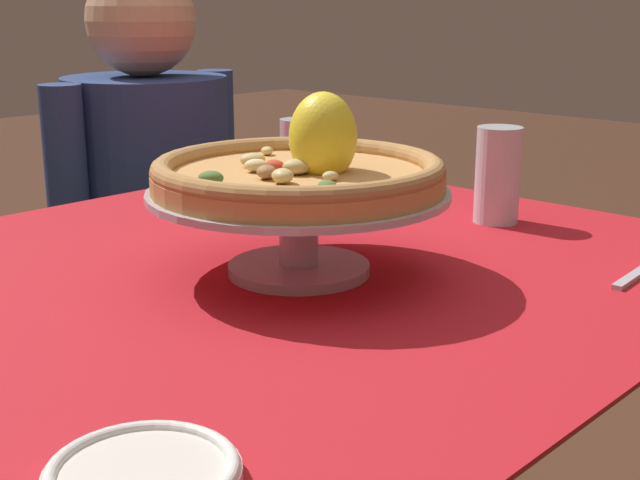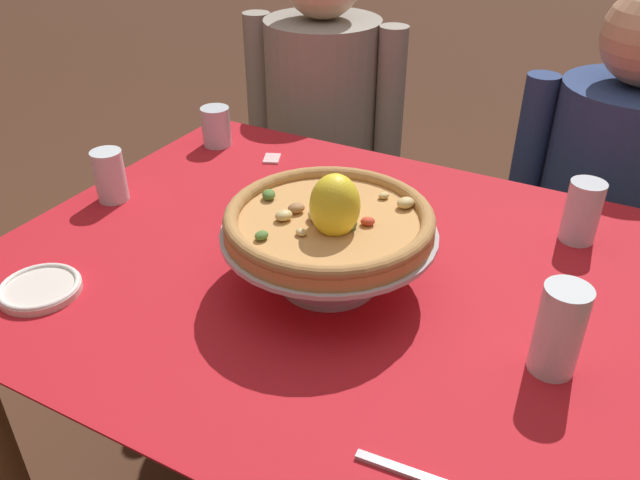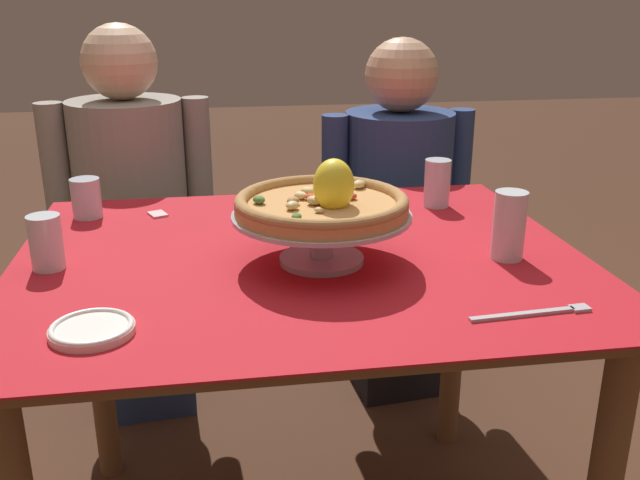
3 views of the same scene
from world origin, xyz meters
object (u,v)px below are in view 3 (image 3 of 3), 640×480
object	(u,v)px
pizza	(323,202)
side_plate	(92,329)
diner_left	(135,232)
water_glass_side_right	(509,230)
pizza_stand	(322,228)
water_glass_back_right	(437,186)
dinner_fork	(537,313)
water_glass_back_left	(87,201)
water_glass_side_left	(46,246)
diner_right	(396,227)
sugar_packet	(158,214)

from	to	relation	value
pizza	side_plate	bearing A→B (deg)	-148.53
side_plate	diner_left	xyz separation A→B (m)	(-0.04, 1.07, -0.20)
water_glass_side_right	diner_left	distance (m)	1.21
pizza	diner_left	size ratio (longest dim) A/B	0.28
pizza_stand	water_glass_back_right	xyz separation A→B (m)	(0.34, 0.34, -0.02)
dinner_fork	diner_left	bearing A→B (deg)	124.35
pizza	water_glass_side_right	bearing A→B (deg)	-5.32
side_plate	dinner_fork	xyz separation A→B (m)	(0.72, -0.04, -0.01)
dinner_fork	water_glass_back_left	bearing A→B (deg)	140.60
water_glass_side_right	dinner_fork	distance (m)	0.27
pizza	pizza_stand	bearing A→B (deg)	134.38
pizza	water_glass_back_right	distance (m)	0.49
water_glass_side_left	water_glass_side_right	distance (m)	0.90
water_glass_side_left	diner_right	size ratio (longest dim) A/B	0.09
pizza_stand	pizza	size ratio (longest dim) A/B	1.04
diner_right	diner_left	bearing A→B (deg)	178.96
water_glass_side_right	diner_right	size ratio (longest dim) A/B	0.12
water_glass_back_right	diner_left	bearing A→B (deg)	148.39
pizza_stand	pizza	bearing A→B (deg)	-45.62
water_glass_side_right	diner_left	world-z (taller)	diner_left
water_glass_back_right	diner_right	xyz separation A→B (m)	(0.03, 0.47, -0.26)
water_glass_side_left	water_glass_back_right	world-z (taller)	water_glass_back_right
water_glass_side_left	water_glass_back_right	distance (m)	0.91
pizza_stand	water_glass_back_left	bearing A→B (deg)	143.01
water_glass_side_right	diner_right	world-z (taller)	diner_right
sugar_packet	water_glass_side_left	bearing A→B (deg)	-120.32
water_glass_side_left	sugar_packet	world-z (taller)	water_glass_side_left
pizza_stand	water_glass_side_right	xyz separation A→B (m)	(0.37, -0.04, -0.01)
pizza_stand	water_glass_side_left	xyz separation A→B (m)	(-0.52, 0.05, -0.02)
water_glass_side_right	side_plate	bearing A→B (deg)	-164.55
pizza	water_glass_back_right	world-z (taller)	pizza
water_glass_side_right	pizza	bearing A→B (deg)	174.68
dinner_fork	diner_right	size ratio (longest dim) A/B	0.19
water_glass_side_right	diner_right	distance (m)	0.89
diner_right	water_glass_side_left	bearing A→B (deg)	-139.79
pizza_stand	water_glass_side_left	distance (m)	0.53
sugar_packet	water_glass_back_right	bearing A→B (deg)	-2.56
side_plate	dinner_fork	bearing A→B (deg)	-3.42
pizza_stand	water_glass_back_right	size ratio (longest dim) A/B	2.97
pizza	sugar_packet	xyz separation A→B (m)	(-0.34, 0.37, -0.12)
water_glass_back_right	diner_left	xyz separation A→B (m)	(-0.79, 0.49, -0.24)
pizza_stand	diner_right	bearing A→B (deg)	65.16
water_glass_side_right	water_glass_back_right	xyz separation A→B (m)	(-0.03, 0.37, -0.01)
pizza	sugar_packet	distance (m)	0.52
pizza_stand	water_glass_back_left	distance (m)	0.63
water_glass_side_right	side_plate	world-z (taller)	water_glass_side_right
water_glass_back_left	diner_left	bearing A→B (deg)	83.23
water_glass_back_left	pizza_stand	bearing A→B (deg)	-36.99
water_glass_back_left	side_plate	bearing A→B (deg)	-81.14
water_glass_back_right	sugar_packet	bearing A→B (deg)	177.44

